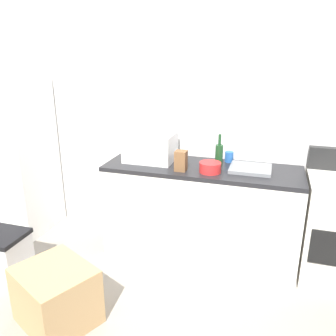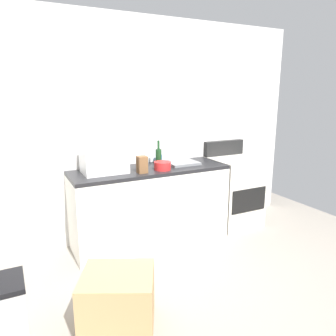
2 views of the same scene
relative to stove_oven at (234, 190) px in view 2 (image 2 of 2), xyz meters
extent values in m
plane|color=gray|center=(-1.52, -1.21, -0.47)|extent=(6.00, 6.00, 0.00)
cube|color=silver|center=(-1.52, 0.34, 0.83)|extent=(5.00, 0.10, 2.60)
cube|color=silver|center=(-1.22, -0.01, -0.04)|extent=(1.80, 0.60, 0.86)
cube|color=black|center=(-1.22, -0.01, 0.41)|extent=(1.80, 0.60, 0.04)
cube|color=silver|center=(0.00, -0.01, -0.02)|extent=(0.60, 0.60, 0.90)
cube|color=black|center=(0.00, -0.31, -0.05)|extent=(0.52, 0.02, 0.30)
cube|color=black|center=(0.00, 0.25, 0.53)|extent=(0.60, 0.08, 0.20)
cube|color=white|center=(-1.74, 0.03, 0.57)|extent=(0.46, 0.34, 0.27)
cube|color=slate|center=(-0.79, 0.02, 0.45)|extent=(0.36, 0.32, 0.03)
cylinder|color=#193F1E|center=(-1.08, 0.06, 0.53)|extent=(0.07, 0.07, 0.20)
cylinder|color=#193F1E|center=(-1.08, 0.06, 0.68)|extent=(0.03, 0.03, 0.10)
cylinder|color=#2659A5|center=(-1.00, 0.21, 0.48)|extent=(0.08, 0.08, 0.10)
cube|color=brown|center=(-1.38, -0.17, 0.52)|extent=(0.10, 0.10, 0.18)
cylinder|color=red|center=(-1.12, -0.13, 0.48)|extent=(0.19, 0.19, 0.09)
cube|color=tan|center=(-2.03, -1.22, -0.25)|extent=(0.68, 0.65, 0.44)
camera|label=1|loc=(-0.64, -2.96, 1.44)|focal=36.73mm
camera|label=2|loc=(-2.65, -3.29, 1.28)|focal=34.53mm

